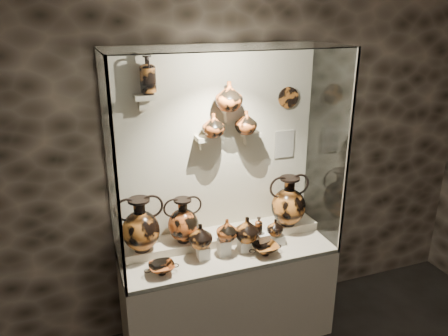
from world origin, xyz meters
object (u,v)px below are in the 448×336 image
Objects in this scene: amphora_left at (140,225)px; kylix_left at (162,268)px; ovoid_vase_a at (213,125)px; jug_e at (275,227)px; amphora_right at (288,201)px; jug_b at (227,230)px; lekythos_tall at (148,73)px; kylix_right at (265,248)px; ovoid_vase_b at (229,96)px; ovoid_vase_c at (246,122)px; lekythos_small at (259,225)px; amphora_mid at (183,220)px; jug_a at (200,236)px; jug_c at (247,229)px.

amphora_left is 1.78× the size of kylix_left.
jug_e is at bearing -26.48° from ovoid_vase_a.
amphora_right is 0.65m from jug_b.
lekythos_tall is (0.05, 0.38, 1.34)m from kylix_left.
kylix_right is 1.21m from ovoid_vase_b.
ovoid_vase_a is at bearing 162.38° from ovoid_vase_c.
kylix_left is at bearing 162.40° from kylix_right.
ovoid_vase_b is at bearing 4.71° from lekythos_tall.
amphora_mid is at bearing 138.37° from lekythos_small.
amphora_right is at bearing 3.08° from lekythos_tall.
lekythos_small is at bearing 2.01° from jug_a.
amphora_left is 1.17m from ovoid_vase_b.
jug_a is 1.04× the size of ovoid_vase_a.
amphora_right reaches higher than jug_a.
jug_e is 0.16m from lekythos_small.
jug_c is 0.84× the size of kylix_left.
amphora_right is 2.67× the size of lekythos_small.
amphora_left is 1.18× the size of amphora_mid.
kylix_left is at bearing -160.51° from jug_a.
jug_a is 0.79× the size of kylix_left.
jug_c is 0.72m from kylix_left.
jug_e is 1.56m from lekythos_tall.
lekythos_tall is 0.62m from ovoid_vase_b.
amphora_mid is 1.51× the size of kylix_left.
ovoid_vase_b reaches higher than jug_b.
lekythos_tall is at bearing 137.30° from jug_a.
jug_b reaches higher than kylix_right.
jug_e is at bearing -21.39° from lekythos_small.
amphora_left is 0.92m from lekythos_small.
jug_e is 0.84× the size of lekythos_small.
kylix_right is (0.28, -0.10, -0.16)m from jug_b.
ovoid_vase_a is (-0.29, 0.37, 0.93)m from kylix_right.
ovoid_vase_c is (0.79, 0.35, 0.93)m from kylix_left.
amphora_left reaches higher than jug_c.
ovoid_vase_a is at bearing 25.25° from amphora_mid.
amphora_mid is 2.66× the size of jug_e.
jug_c is at bearing 18.53° from kylix_left.
jug_b is 0.81m from ovoid_vase_a.
kylix_left is at bearing 168.89° from amphora_right.
jug_a is 0.48m from lekythos_small.
kylix_right is (0.82, -0.01, 0.00)m from kylix_left.
amphora_right is 0.39m from lekythos_small.
lekythos_tall is 1.69× the size of ovoid_vase_a.
jug_a is at bearing -52.87° from amphora_mid.
jug_c is (0.17, -0.00, -0.02)m from jug_b.
kylix_right is at bearing -103.22° from ovoid_vase_c.
jug_b reaches higher than kylix_left.
lekythos_small is 0.53× the size of lekythos_tall.
amphora_left is 0.34m from amphora_mid.
jug_c reaches higher than jug_e.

